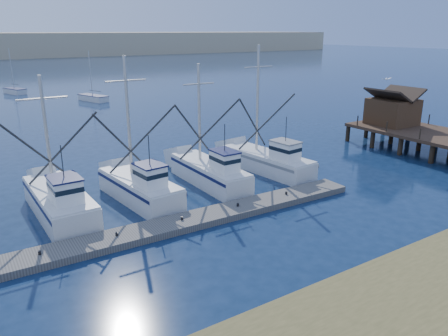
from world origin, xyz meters
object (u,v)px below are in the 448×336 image
Objects in this scene: sailboat_near at (93,98)px; sailboat_far at (15,91)px; floating_dock at (134,235)px; timber_pier at (423,125)px.

sailboat_far is (-9.53, 16.43, 0.01)m from sailboat_near.
sailboat_far reaches higher than floating_dock.
timber_pier is (30.39, 2.66, 2.36)m from floating_dock.
floating_dock is 1.57× the size of timber_pier.
sailboat_near reaches higher than timber_pier.
sailboat_near is at bearing -80.59° from sailboat_far.
sailboat_far is at bearing 87.97° from floating_dock.
timber_pier is 51.27m from sailboat_near.
sailboat_far is at bearing 101.50° from sailboat_near.
sailboat_far is at bearing 112.55° from timber_pier.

